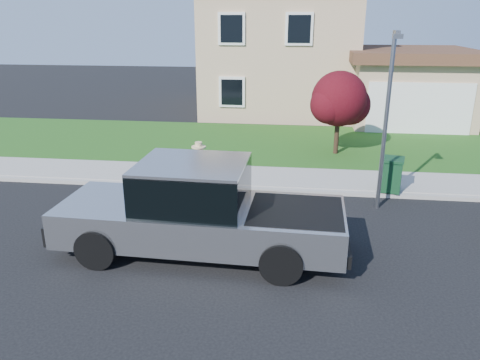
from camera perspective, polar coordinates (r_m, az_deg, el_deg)
name	(u,v)px	position (r m, az deg, el deg)	size (l,w,h in m)	color
ground	(250,232)	(11.94, 1.28, -6.30)	(80.00, 80.00, 0.00)	black
curb	(292,191)	(14.54, 6.36, -1.34)	(40.00, 0.20, 0.12)	gray
sidewalk	(293,179)	(15.57, 6.44, 0.13)	(40.00, 2.00, 0.15)	gray
lawn	(294,145)	(19.88, 6.64, 4.31)	(40.00, 7.00, 0.10)	#194012
house	(304,54)	(27.17, 7.80, 14.96)	(14.00, 11.30, 6.85)	tan
pickup_truck	(199,212)	(10.58, -4.96, -3.88)	(6.64, 2.64, 2.16)	black
woman	(199,172)	(13.89, -4.98, 1.02)	(0.61, 0.43, 1.72)	tan
ornamental_tree	(340,101)	(18.25, 12.08, 9.35)	(2.31, 2.08, 3.17)	black
trash_bin	(392,174)	(14.82, 18.02, 0.68)	(0.78, 0.84, 1.02)	#0D331A
street_lamp	(387,112)	(13.10, 17.50, 7.88)	(0.25, 0.63, 4.84)	slate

